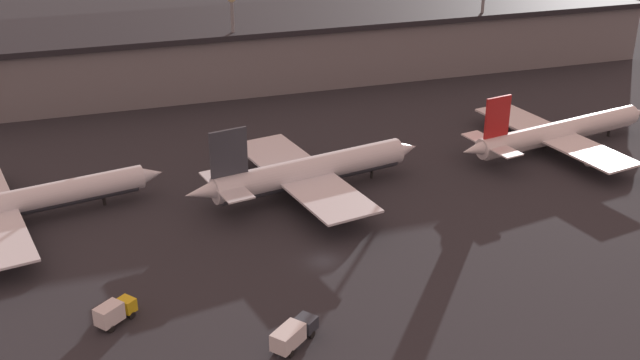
# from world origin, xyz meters

# --- Properties ---
(ground) EXTENTS (600.00, 600.00, 0.00)m
(ground) POSITION_xyz_m (0.00, 0.00, 0.00)
(ground) COLOR #26262B
(terminal_building) EXTENTS (202.70, 28.52, 13.95)m
(terminal_building) POSITION_xyz_m (0.00, 81.84, 7.02)
(terminal_building) COLOR slate
(terminal_building) RESTS_ON ground
(airplane_1) EXTENTS (41.02, 34.76, 13.35)m
(airplane_1) POSITION_xyz_m (4.15, 20.87, 3.75)
(airplane_1) COLOR silver
(airplane_1) RESTS_ON ground
(airplane_2) EXTENTS (42.78, 34.72, 12.33)m
(airplane_2) POSITION_xyz_m (51.93, 24.81, 3.22)
(airplane_2) COLOR silver
(airplane_2) RESTS_ON ground
(service_vehicle_0) EXTENTS (5.32, 4.85, 2.95)m
(service_vehicle_0) POSITION_xyz_m (-28.10, -6.30, 1.66)
(service_vehicle_0) COLOR gold
(service_vehicle_0) RESTS_ON ground
(service_vehicle_3) EXTENTS (6.63, 6.03, 2.85)m
(service_vehicle_3) POSITION_xyz_m (-9.01, -16.83, 1.64)
(service_vehicle_3) COLOR #282D38
(service_vehicle_3) RESTS_ON ground
(lamp_post_1) EXTENTS (1.80, 1.80, 21.90)m
(lamp_post_1) POSITION_xyz_m (2.99, 70.28, 14.18)
(lamp_post_1) COLOR slate
(lamp_post_1) RESTS_ON ground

